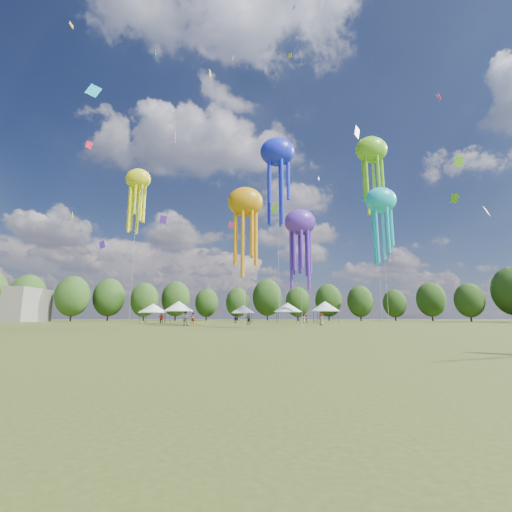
{
  "coord_description": "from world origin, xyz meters",
  "views": [
    {
      "loc": [
        -1.81,
        -11.76,
        1.2
      ],
      "look_at": [
        -1.08,
        15.0,
        6.0
      ],
      "focal_mm": 23.81,
      "sensor_mm": 36.0,
      "label": 1
    }
  ],
  "objects": [
    {
      "name": "ground",
      "position": [
        0.0,
        0.0,
        0.0
      ],
      "size": [
        300.0,
        300.0,
        0.0
      ],
      "primitive_type": "plane",
      "color": "#384416",
      "rests_on": "ground"
    },
    {
      "name": "spectator_near",
      "position": [
        -9.69,
        32.66,
        0.95
      ],
      "size": [
        0.93,
        0.73,
        1.9
      ],
      "primitive_type": "imported",
      "rotation": [
        0.0,
        0.0,
        3.15
      ],
      "color": "gray",
      "rests_on": "ground"
    },
    {
      "name": "spectators_far",
      "position": [
        -0.82,
        48.27,
        0.87
      ],
      "size": [
        28.05,
        22.78,
        1.89
      ],
      "color": "gray",
      "rests_on": "ground"
    },
    {
      "name": "festival_tents",
      "position": [
        -2.43,
        54.33,
        3.0
      ],
      "size": [
        37.84,
        11.37,
        4.2
      ],
      "color": "#47474C",
      "rests_on": "ground"
    },
    {
      "name": "show_kites",
      "position": [
        4.51,
        35.97,
        20.57
      ],
      "size": [
        46.01,
        25.63,
        32.35
      ],
      "color": "orange",
      "rests_on": "ground"
    },
    {
      "name": "small_kites",
      "position": [
        -0.61,
        41.19,
        30.83
      ],
      "size": [
        81.14,
        53.56,
        44.86
      ],
      "color": "orange",
      "rests_on": "ground"
    },
    {
      "name": "treeline",
      "position": [
        -3.87,
        62.51,
        6.54
      ],
      "size": [
        201.57,
        95.24,
        13.43
      ],
      "color": "#38281C",
      "rests_on": "ground"
    }
  ]
}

